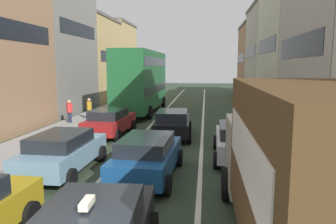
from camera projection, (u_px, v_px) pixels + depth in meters
sidewalk_left at (95, 115)px, 24.68m from camera, size 2.60×64.00×0.14m
lane_stripe_left at (158, 117)px, 24.11m from camera, size 0.16×60.00×0.01m
lane_stripe_right at (203, 118)px, 23.72m from camera, size 0.16×60.00×0.01m
building_row_left at (39, 49)px, 26.36m from camera, size 7.20×43.90×12.70m
building_row_right at (317, 49)px, 23.27m from camera, size 7.20×43.90×11.86m
removalist_box_truck at (304, 168)px, 5.96m from camera, size 2.71×7.71×3.58m
sedan_centre_lane_second at (147, 156)px, 10.98m from camera, size 2.21×4.37×1.49m
wagon_left_lane_second at (63, 151)px, 11.57m from camera, size 2.11×4.32×1.49m
hatchback_centre_lane_third at (173, 123)px, 17.32m from camera, size 2.22×4.38×1.49m
sedan_left_lane_third at (110, 121)px, 17.83m from camera, size 2.24×4.39×1.49m
sedan_right_lane_behind_truck at (238, 140)px, 13.25m from camera, size 2.14×4.34×1.49m
bus_mid_queue_primary at (142, 79)px, 26.20m from camera, size 2.90×10.53×5.06m
pedestrian_near_kerb at (89, 108)px, 22.22m from camera, size 0.43×0.40×1.66m
pedestrian_far_sidewalk at (69, 111)px, 21.10m from camera, size 0.50×0.34×1.66m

